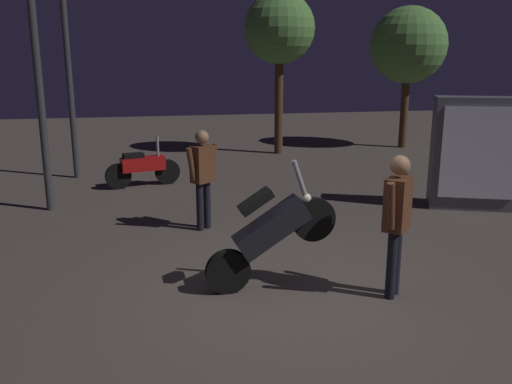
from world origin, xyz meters
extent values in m
plane|color=#4C443D|center=(0.00, 0.00, 0.00)|extent=(40.00, 40.00, 0.00)
cylinder|color=black|center=(-0.85, 0.23, 0.28)|extent=(0.57, 0.14, 0.56)
cylinder|color=black|center=(0.24, 0.31, 0.86)|extent=(0.57, 0.14, 0.56)
cube|color=black|center=(-0.30, 0.27, 0.80)|extent=(0.98, 0.37, 0.76)
cube|color=black|center=(-0.50, 0.25, 1.15)|extent=(0.44, 0.27, 0.32)
cylinder|color=gray|center=(0.04, 0.29, 1.41)|extent=(0.21, 0.07, 0.44)
sphere|color=#F2EABF|center=(0.14, 0.30, 1.14)|extent=(0.12, 0.12, 0.12)
cylinder|color=black|center=(-2.45, 5.94, 0.28)|extent=(0.57, 0.24, 0.56)
cylinder|color=black|center=(-1.38, 6.23, 0.28)|extent=(0.57, 0.24, 0.56)
cube|color=#B71414|center=(-1.92, 6.09, 0.51)|extent=(1.00, 0.53, 0.30)
cube|color=black|center=(-2.11, 6.03, 0.71)|extent=(0.49, 0.35, 0.10)
cylinder|color=gray|center=(-1.58, 6.18, 0.89)|extent=(0.07, 0.07, 0.45)
sphere|color=#F2EABF|center=(-1.48, 6.20, 0.56)|extent=(0.12, 0.12, 0.12)
cylinder|color=black|center=(1.04, -0.29, 0.42)|extent=(0.12, 0.12, 0.85)
cylinder|color=black|center=(1.15, -0.17, 0.42)|extent=(0.12, 0.12, 0.85)
cube|color=#59331E|center=(1.10, -0.23, 1.16)|extent=(0.42, 0.43, 0.63)
sphere|color=#9E7251|center=(1.10, -0.23, 1.62)|extent=(0.23, 0.23, 0.23)
cylinder|color=#59331E|center=(0.94, -0.41, 1.19)|extent=(0.19, 0.20, 0.57)
cylinder|color=#59331E|center=(1.26, -0.05, 1.19)|extent=(0.19, 0.20, 0.57)
cylinder|color=black|center=(-0.96, 2.76, 0.41)|extent=(0.12, 0.12, 0.81)
cylinder|color=black|center=(-0.83, 2.86, 0.41)|extent=(0.12, 0.12, 0.81)
cube|color=#59331E|center=(-0.90, 2.81, 1.11)|extent=(0.43, 0.41, 0.60)
sphere|color=#9E7251|center=(-0.90, 2.81, 1.56)|extent=(0.22, 0.22, 0.22)
cylinder|color=#59331E|center=(-1.09, 2.67, 1.14)|extent=(0.20, 0.18, 0.55)
cylinder|color=#59331E|center=(-0.70, 2.95, 1.14)|extent=(0.20, 0.18, 0.55)
cylinder|color=#38383D|center=(-3.48, 7.29, 2.27)|extent=(0.14, 0.14, 4.53)
cylinder|color=#38383D|center=(-3.63, 4.52, 2.57)|extent=(0.14, 0.14, 5.13)
cylinder|color=#4C331E|center=(6.00, 9.85, 1.15)|extent=(0.24, 0.24, 2.30)
sphere|color=#568C42|center=(6.00, 9.85, 3.10)|extent=(2.28, 2.28, 2.28)
cylinder|color=#4C331E|center=(1.95, 9.55, 1.43)|extent=(0.24, 0.24, 2.85)
sphere|color=#568C42|center=(1.95, 9.55, 3.54)|extent=(1.98, 1.98, 1.98)
cube|color=#595960|center=(4.24, 3.15, 1.05)|extent=(1.67, 1.02, 2.10)
cube|color=white|center=(4.15, 2.90, 1.10)|extent=(1.27, 0.50, 1.68)
camera|label=1|loc=(-1.70, -5.99, 2.89)|focal=38.48mm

